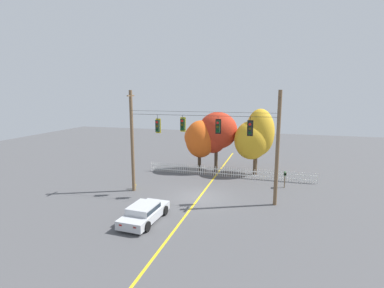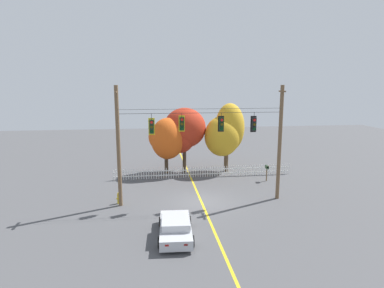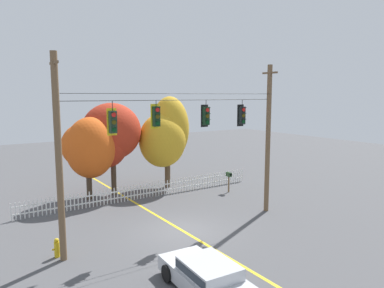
{
  "view_description": "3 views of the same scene",
  "coord_description": "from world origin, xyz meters",
  "px_view_note": "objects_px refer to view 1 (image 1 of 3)",
  "views": [
    {
      "loc": [
        5.71,
        -21.82,
        8.27
      ],
      "look_at": [
        -0.45,
        -0.63,
        4.4
      ],
      "focal_mm": 27.69,
      "sensor_mm": 36.0,
      "label": 1
    },
    {
      "loc": [
        -3.58,
        -22.62,
        8.59
      ],
      "look_at": [
        -0.71,
        -0.2,
        4.36
      ],
      "focal_mm": 30.74,
      "sensor_mm": 36.0,
      "label": 2
    },
    {
      "loc": [
        -9.15,
        -14.72,
        6.76
      ],
      "look_at": [
        0.28,
        -0.43,
        4.43
      ],
      "focal_mm": 33.76,
      "sensor_mm": 36.0,
      "label": 3
    }
  ],
  "objects_px": {
    "autumn_maple_near_fence": "(200,138)",
    "autumn_maple_mid": "(216,133)",
    "autumn_oak_far_east": "(255,137)",
    "fire_hydrant": "(134,184)",
    "parked_car": "(144,212)",
    "traffic_signal_northbound_primary": "(183,125)",
    "roadside_mailbox": "(285,175)",
    "traffic_signal_eastbound_side": "(250,128)",
    "traffic_signal_southbound_primary": "(218,127)",
    "traffic_signal_westbound_side": "(158,126)"
  },
  "relations": [
    {
      "from": "autumn_maple_mid",
      "to": "roadside_mailbox",
      "type": "bearing_deg",
      "value": -30.63
    },
    {
      "from": "autumn_oak_far_east",
      "to": "autumn_maple_mid",
      "type": "bearing_deg",
      "value": 173.82
    },
    {
      "from": "autumn_maple_mid",
      "to": "fire_hydrant",
      "type": "height_order",
      "value": "autumn_maple_mid"
    },
    {
      "from": "autumn_oak_far_east",
      "to": "parked_car",
      "type": "xyz_separation_m",
      "value": [
        -5.95,
        -13.42,
        -3.28
      ]
    },
    {
      "from": "traffic_signal_southbound_primary",
      "to": "traffic_signal_eastbound_side",
      "type": "bearing_deg",
      "value": 0.01
    },
    {
      "from": "autumn_maple_mid",
      "to": "fire_hydrant",
      "type": "xyz_separation_m",
      "value": [
        -5.51,
        -8.15,
        -3.66
      ]
    },
    {
      "from": "traffic_signal_eastbound_side",
      "to": "autumn_oak_far_east",
      "type": "relative_size",
      "value": 0.22
    },
    {
      "from": "roadside_mailbox",
      "to": "traffic_signal_southbound_primary",
      "type": "bearing_deg",
      "value": -139.52
    },
    {
      "from": "traffic_signal_eastbound_side",
      "to": "roadside_mailbox",
      "type": "distance_m",
      "value": 6.86
    },
    {
      "from": "traffic_signal_northbound_primary",
      "to": "autumn_oak_far_east",
      "type": "distance_m",
      "value": 9.72
    },
    {
      "from": "autumn_maple_mid",
      "to": "traffic_signal_eastbound_side",
      "type": "bearing_deg",
      "value": -63.56
    },
    {
      "from": "autumn_maple_near_fence",
      "to": "parked_car",
      "type": "xyz_separation_m",
      "value": [
        -0.24,
        -13.3,
        -2.86
      ]
    },
    {
      "from": "traffic_signal_westbound_side",
      "to": "traffic_signal_southbound_primary",
      "type": "relative_size",
      "value": 1.1
    },
    {
      "from": "traffic_signal_northbound_primary",
      "to": "traffic_signal_southbound_primary",
      "type": "height_order",
      "value": "same"
    },
    {
      "from": "traffic_signal_westbound_side",
      "to": "roadside_mailbox",
      "type": "relative_size",
      "value": 1.04
    },
    {
      "from": "autumn_maple_near_fence",
      "to": "traffic_signal_westbound_side",
      "type": "bearing_deg",
      "value": -100.14
    },
    {
      "from": "traffic_signal_northbound_primary",
      "to": "roadside_mailbox",
      "type": "bearing_deg",
      "value": 28.91
    },
    {
      "from": "traffic_signal_southbound_primary",
      "to": "fire_hydrant",
      "type": "bearing_deg",
      "value": 176.99
    },
    {
      "from": "traffic_signal_northbound_primary",
      "to": "autumn_maple_near_fence",
      "type": "distance_m",
      "value": 8.33
    },
    {
      "from": "autumn_maple_mid",
      "to": "fire_hydrant",
      "type": "distance_m",
      "value": 10.49
    },
    {
      "from": "autumn_maple_mid",
      "to": "parked_car",
      "type": "xyz_separation_m",
      "value": [
        -1.85,
        -13.86,
        -3.47
      ]
    },
    {
      "from": "autumn_maple_mid",
      "to": "fire_hydrant",
      "type": "relative_size",
      "value": 7.55
    },
    {
      "from": "autumn_oak_far_east",
      "to": "fire_hydrant",
      "type": "relative_size",
      "value": 8.06
    },
    {
      "from": "autumn_maple_mid",
      "to": "autumn_oak_far_east",
      "type": "relative_size",
      "value": 0.94
    },
    {
      "from": "traffic_signal_southbound_primary",
      "to": "autumn_oak_far_east",
      "type": "height_order",
      "value": "autumn_oak_far_east"
    },
    {
      "from": "fire_hydrant",
      "to": "traffic_signal_westbound_side",
      "type": "bearing_deg",
      "value": -8.92
    },
    {
      "from": "fire_hydrant",
      "to": "autumn_oak_far_east",
      "type": "bearing_deg",
      "value": 38.74
    },
    {
      "from": "autumn_oak_far_east",
      "to": "fire_hydrant",
      "type": "distance_m",
      "value": 12.79
    },
    {
      "from": "autumn_maple_mid",
      "to": "parked_car",
      "type": "bearing_deg",
      "value": -97.61
    },
    {
      "from": "autumn_maple_near_fence",
      "to": "autumn_maple_mid",
      "type": "relative_size",
      "value": 0.86
    },
    {
      "from": "parked_car",
      "to": "fire_hydrant",
      "type": "xyz_separation_m",
      "value": [
        -3.65,
        5.71,
        -0.2
      ]
    },
    {
      "from": "traffic_signal_westbound_side",
      "to": "autumn_oak_far_east",
      "type": "height_order",
      "value": "autumn_oak_far_east"
    },
    {
      "from": "autumn_maple_mid",
      "to": "fire_hydrant",
      "type": "bearing_deg",
      "value": -124.04
    },
    {
      "from": "traffic_signal_westbound_side",
      "to": "autumn_oak_far_east",
      "type": "xyz_separation_m",
      "value": [
        7.14,
        8.09,
        -1.73
      ]
    },
    {
      "from": "autumn_maple_near_fence",
      "to": "autumn_oak_far_east",
      "type": "relative_size",
      "value": 0.81
    },
    {
      "from": "parked_car",
      "to": "fire_hydrant",
      "type": "distance_m",
      "value": 6.78
    },
    {
      "from": "parked_car",
      "to": "traffic_signal_eastbound_side",
      "type": "bearing_deg",
      "value": 41.14
    },
    {
      "from": "traffic_signal_southbound_primary",
      "to": "traffic_signal_eastbound_side",
      "type": "distance_m",
      "value": 2.38
    },
    {
      "from": "traffic_signal_westbound_side",
      "to": "parked_car",
      "type": "height_order",
      "value": "traffic_signal_westbound_side"
    },
    {
      "from": "traffic_signal_westbound_side",
      "to": "fire_hydrant",
      "type": "distance_m",
      "value": 5.77
    },
    {
      "from": "traffic_signal_southbound_primary",
      "to": "fire_hydrant",
      "type": "xyz_separation_m",
      "value": [
        -7.37,
        0.39,
        -5.31
      ]
    },
    {
      "from": "autumn_maple_near_fence",
      "to": "roadside_mailbox",
      "type": "height_order",
      "value": "autumn_maple_near_fence"
    },
    {
      "from": "traffic_signal_northbound_primary",
      "to": "parked_car",
      "type": "relative_size",
      "value": 0.3
    },
    {
      "from": "autumn_oak_far_east",
      "to": "traffic_signal_westbound_side",
      "type": "bearing_deg",
      "value": -131.41
    },
    {
      "from": "traffic_signal_eastbound_side",
      "to": "autumn_oak_far_east",
      "type": "height_order",
      "value": "autumn_oak_far_east"
    },
    {
      "from": "traffic_signal_southbound_primary",
      "to": "parked_car",
      "type": "relative_size",
      "value": 0.32
    },
    {
      "from": "traffic_signal_northbound_primary",
      "to": "fire_hydrant",
      "type": "relative_size",
      "value": 1.58
    },
    {
      "from": "traffic_signal_westbound_side",
      "to": "traffic_signal_northbound_primary",
      "type": "distance_m",
      "value": 2.1
    },
    {
      "from": "traffic_signal_westbound_side",
      "to": "parked_car",
      "type": "bearing_deg",
      "value": -77.45
    },
    {
      "from": "autumn_maple_near_fence",
      "to": "parked_car",
      "type": "distance_m",
      "value": 13.61
    }
  ]
}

